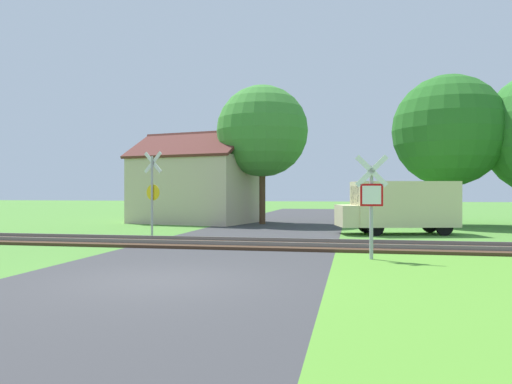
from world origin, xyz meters
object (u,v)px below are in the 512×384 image
tree_right (449,131)px  tree_center (262,131)px  stop_sign_near (371,200)px  crossing_sign_far (152,189)px  house (196,188)px  mail_truck (400,205)px

tree_right → tree_center: size_ratio=1.03×
stop_sign_near → tree_right: tree_right is taller
crossing_sign_far → house: size_ratio=0.44×
crossing_sign_far → tree_center: 9.65m
stop_sign_near → tree_right: bearing=-112.1°
mail_truck → stop_sign_near: bearing=156.9°
house → tree_right: 14.29m
tree_right → mail_truck: bearing=-117.4°
crossing_sign_far → tree_right: size_ratio=0.43×
crossing_sign_far → mail_truck: bearing=34.7°
tree_center → mail_truck: size_ratio=1.49×
stop_sign_near → mail_truck: size_ratio=0.54×
mail_truck → crossing_sign_far: bearing=95.2°
tree_center → mail_truck: (6.92, -5.38, -3.93)m
tree_center → tree_right: bearing=2.5°
house → tree_center: (4.04, -0.60, 3.14)m
stop_sign_near → tree_center: 15.14m
crossing_sign_far → stop_sign_near: bearing=-14.7°
tree_center → stop_sign_near: bearing=-68.3°
crossing_sign_far → tree_center: bearing=87.9°
crossing_sign_far → house: (-1.14, 9.21, 0.11)m
crossing_sign_far → tree_center: tree_center is taller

